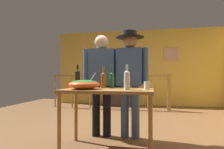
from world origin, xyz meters
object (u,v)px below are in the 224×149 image
at_px(wine_glass, 127,81).
at_px(person_standing_right, 130,73).
at_px(flat_screen_tv, 117,83).
at_px(salad_bowl, 84,84).
at_px(wine_bottle_green, 112,79).
at_px(wine_bottle_clear, 127,79).
at_px(person_standing_left, 102,76).
at_px(wine_bottle_dark, 78,78).
at_px(framed_picture, 171,54).
at_px(wine_bottle_amber, 104,79).
at_px(tv_console, 117,98).
at_px(stair_railing, 126,86).
at_px(serving_table, 108,97).
at_px(mug_white, 147,85).

bearing_deg(wine_glass, person_standing_right, 90.95).
bearing_deg(flat_screen_tv, salad_bowl, -86.71).
bearing_deg(wine_bottle_green, wine_bottle_clear, -52.30).
relative_size(wine_bottle_clear, person_standing_left, 0.20).
bearing_deg(wine_bottle_dark, wine_bottle_green, -0.83).
height_order(flat_screen_tv, salad_bowl, salad_bowl).
bearing_deg(framed_picture, wine_bottle_amber, -108.36).
distance_m(tv_console, person_standing_left, 3.37).
bearing_deg(flat_screen_tv, framed_picture, 10.55).
xyz_separation_m(wine_bottle_amber, wine_bottle_dark, (-0.41, 0.04, 0.02)).
relative_size(tv_console, wine_bottle_green, 2.92).
bearing_deg(wine_bottle_amber, wine_glass, -15.71).
bearing_deg(wine_bottle_clear, person_standing_left, 126.71).
bearing_deg(tv_console, flat_screen_tv, -90.00).
bearing_deg(stair_railing, person_standing_left, -91.06).
bearing_deg(wine_bottle_green, wine_bottle_amber, -166.75).
distance_m(tv_console, serving_table, 3.92).
height_order(serving_table, person_standing_right, person_standing_right).
relative_size(salad_bowl, mug_white, 3.92).
relative_size(stair_railing, wine_bottle_green, 11.72).
xyz_separation_m(stair_railing, person_standing_left, (-0.05, -2.69, 0.32)).
distance_m(tv_console, wine_bottle_green, 3.72).
height_order(mug_white, person_standing_right, person_standing_right).
bearing_deg(stair_railing, wine_bottle_dark, -96.42).
height_order(salad_bowl, wine_bottle_dark, wine_bottle_dark).
bearing_deg(wine_bottle_amber, salad_bowl, -126.22).
distance_m(serving_table, person_standing_left, 0.68).
bearing_deg(salad_bowl, wine_bottle_dark, 125.09).
distance_m(framed_picture, tv_console, 2.27).
xyz_separation_m(tv_console, serving_table, (0.53, -3.86, 0.46)).
height_order(wine_bottle_green, wine_bottle_dark, wine_bottle_dark).
distance_m(mug_white, person_standing_left, 0.94).
xyz_separation_m(wine_glass, person_standing_left, (-0.48, 0.46, 0.07)).
distance_m(serving_table, mug_white, 0.54).
bearing_deg(wine_bottle_green, mug_white, -23.33).
height_order(stair_railing, wine_bottle_green, wine_bottle_green).
relative_size(wine_bottle_amber, person_standing_left, 0.19).
height_order(stair_railing, wine_glass, stair_railing).
height_order(framed_picture, wine_bottle_green, framed_picture).
xyz_separation_m(salad_bowl, person_standing_right, (0.54, 0.63, 0.15)).
bearing_deg(wine_glass, wine_bottle_green, 151.71).
distance_m(tv_console, person_standing_right, 3.45).
relative_size(stair_railing, salad_bowl, 8.57).
bearing_deg(tv_console, person_standing_right, -76.83).
distance_m(salad_bowl, person_standing_left, 0.65).
bearing_deg(wine_bottle_dark, salad_bowl, -54.91).
xyz_separation_m(flat_screen_tv, person_standing_left, (0.30, -3.25, 0.23)).
relative_size(flat_screen_tv, salad_bowl, 1.38).
xyz_separation_m(flat_screen_tv, wine_bottle_clear, (0.80, -3.92, 0.19)).
height_order(mug_white, person_standing_left, person_standing_left).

